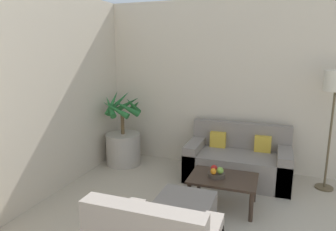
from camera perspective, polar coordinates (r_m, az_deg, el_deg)
wall_back at (r=4.93m, az=28.03°, el=4.38°), size 8.49×0.06×2.70m
potted_palm at (r=5.14m, az=-8.53°, el=-4.86°), size 0.70×0.70×1.26m
sofa_loveseat at (r=4.67m, az=13.14°, el=-8.48°), size 1.50×0.80×0.81m
floor_lamp at (r=4.52m, az=29.28°, el=4.40°), size 0.31×0.31×1.65m
coffee_table at (r=3.83m, az=10.44°, el=-12.22°), size 0.82×0.58×0.38m
fruit_bowl at (r=3.81m, az=9.18°, el=-11.05°), size 0.22×0.22×0.05m
apple_red at (r=3.82m, az=8.77°, el=-9.89°), size 0.08×0.08×0.08m
apple_green at (r=3.76m, az=9.91°, el=-10.27°), size 0.08×0.08×0.08m
orange_fruit at (r=3.73m, az=8.64°, el=-10.46°), size 0.07×0.07×0.07m
ottoman at (r=3.28m, az=3.18°, el=-18.72°), size 0.58×0.54×0.42m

